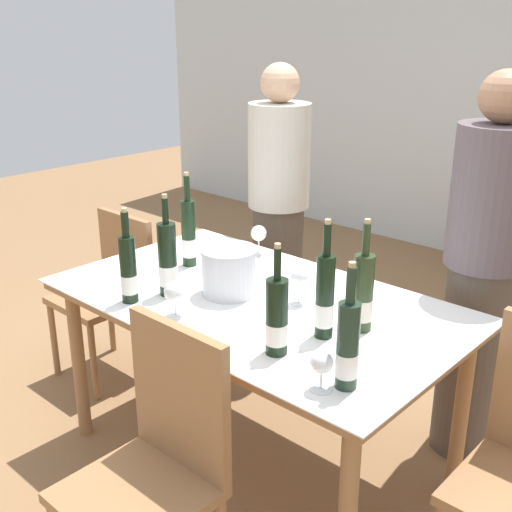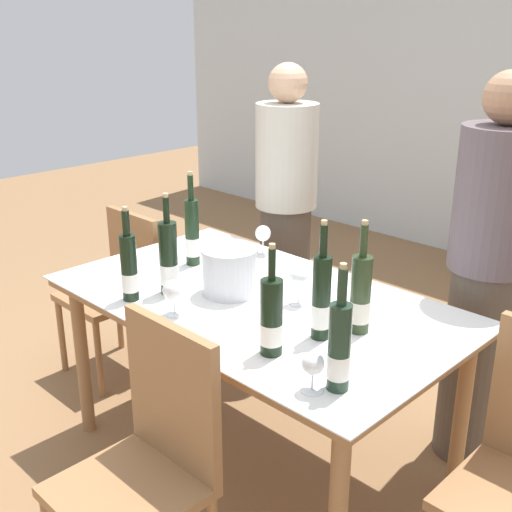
{
  "view_description": "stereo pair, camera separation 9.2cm",
  "coord_description": "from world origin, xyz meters",
  "px_view_note": "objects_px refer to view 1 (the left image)",
  "views": [
    {
      "loc": [
        1.58,
        -1.73,
        1.82
      ],
      "look_at": [
        0.0,
        0.0,
        0.96
      ],
      "focal_mm": 45.0,
      "sensor_mm": 36.0,
      "label": 1
    },
    {
      "loc": [
        1.64,
        -1.67,
        1.82
      ],
      "look_at": [
        0.0,
        0.0,
        0.96
      ],
      "focal_mm": 45.0,
      "sensor_mm": 36.0,
      "label": 2
    }
  ],
  "objects_px": {
    "person_host": "(278,217)",
    "wine_bottle_4": "(168,261)",
    "ice_bucket": "(229,270)",
    "wine_bottle_3": "(348,346)",
    "wine_bottle_5": "(189,234)",
    "wine_bottle_6": "(325,298)",
    "dining_table": "(256,316)",
    "wine_glass_0": "(299,278)",
    "chair_left_end": "(111,284)",
    "wine_bottle_2": "(363,294)",
    "wine_glass_2": "(175,293)",
    "wine_glass_3": "(225,247)",
    "chair_near_front": "(157,455)",
    "person_guest_left": "(482,276)",
    "wine_bottle_0": "(277,319)",
    "wine_bottle_1": "(128,270)",
    "wine_glass_1": "(259,234)",
    "wine_glass_4": "(322,364)"
  },
  "relations": [
    {
      "from": "wine_bottle_3",
      "to": "wine_bottle_4",
      "type": "distance_m",
      "value": 0.94
    },
    {
      "from": "wine_bottle_4",
      "to": "wine_bottle_6",
      "type": "relative_size",
      "value": 0.97
    },
    {
      "from": "wine_glass_2",
      "to": "wine_glass_3",
      "type": "xyz_separation_m",
      "value": [
        -0.21,
        0.47,
        0.01
      ]
    },
    {
      "from": "ice_bucket",
      "to": "chair_near_front",
      "type": "distance_m",
      "value": 0.82
    },
    {
      "from": "person_host",
      "to": "person_guest_left",
      "type": "relative_size",
      "value": 0.98
    },
    {
      "from": "wine_glass_3",
      "to": "wine_glass_0",
      "type": "bearing_deg",
      "value": -8.46
    },
    {
      "from": "wine_bottle_2",
      "to": "person_host",
      "type": "height_order",
      "value": "person_host"
    },
    {
      "from": "wine_bottle_6",
      "to": "chair_near_front",
      "type": "distance_m",
      "value": 0.75
    },
    {
      "from": "wine_bottle_5",
      "to": "wine_glass_1",
      "type": "distance_m",
      "value": 0.35
    },
    {
      "from": "wine_bottle_6",
      "to": "person_guest_left",
      "type": "bearing_deg",
      "value": 74.52
    },
    {
      "from": "ice_bucket",
      "to": "person_host",
      "type": "relative_size",
      "value": 0.14
    },
    {
      "from": "ice_bucket",
      "to": "wine_bottle_2",
      "type": "height_order",
      "value": "wine_bottle_2"
    },
    {
      "from": "ice_bucket",
      "to": "wine_bottle_3",
      "type": "distance_m",
      "value": 0.8
    },
    {
      "from": "wine_bottle_1",
      "to": "wine_bottle_5",
      "type": "height_order",
      "value": "wine_bottle_5"
    },
    {
      "from": "ice_bucket",
      "to": "chair_near_front",
      "type": "height_order",
      "value": "ice_bucket"
    },
    {
      "from": "wine_bottle_1",
      "to": "wine_glass_0",
      "type": "distance_m",
      "value": 0.66
    },
    {
      "from": "dining_table",
      "to": "chair_near_front",
      "type": "distance_m",
      "value": 0.76
    },
    {
      "from": "chair_left_end",
      "to": "wine_glass_1",
      "type": "bearing_deg",
      "value": 21.36
    },
    {
      "from": "wine_glass_4",
      "to": "dining_table",
      "type": "bearing_deg",
      "value": 148.38
    },
    {
      "from": "wine_bottle_4",
      "to": "wine_glass_0",
      "type": "bearing_deg",
      "value": 32.23
    },
    {
      "from": "wine_bottle_0",
      "to": "wine_bottle_6",
      "type": "height_order",
      "value": "wine_bottle_6"
    },
    {
      "from": "wine_glass_3",
      "to": "wine_bottle_6",
      "type": "bearing_deg",
      "value": -17.74
    },
    {
      "from": "dining_table",
      "to": "wine_bottle_6",
      "type": "height_order",
      "value": "wine_bottle_6"
    },
    {
      "from": "wine_bottle_1",
      "to": "dining_table",
      "type": "bearing_deg",
      "value": 45.57
    },
    {
      "from": "wine_bottle_2",
      "to": "wine_bottle_6",
      "type": "xyz_separation_m",
      "value": [
        -0.07,
        -0.13,
        0.01
      ]
    },
    {
      "from": "person_host",
      "to": "wine_bottle_4",
      "type": "bearing_deg",
      "value": -73.57
    },
    {
      "from": "dining_table",
      "to": "wine_bottle_1",
      "type": "distance_m",
      "value": 0.54
    },
    {
      "from": "wine_bottle_5",
      "to": "person_guest_left",
      "type": "distance_m",
      "value": 1.27
    },
    {
      "from": "wine_glass_0",
      "to": "chair_left_end",
      "type": "bearing_deg",
      "value": 179.79
    },
    {
      "from": "wine_bottle_2",
      "to": "wine_bottle_4",
      "type": "bearing_deg",
      "value": -161.09
    },
    {
      "from": "wine_bottle_1",
      "to": "wine_bottle_5",
      "type": "relative_size",
      "value": 0.89
    },
    {
      "from": "wine_bottle_6",
      "to": "wine_glass_3",
      "type": "bearing_deg",
      "value": 162.26
    },
    {
      "from": "ice_bucket",
      "to": "person_host",
      "type": "xyz_separation_m",
      "value": [
        -0.48,
        0.87,
        -0.07
      ]
    },
    {
      "from": "wine_bottle_3",
      "to": "wine_bottle_6",
      "type": "bearing_deg",
      "value": 138.28
    },
    {
      "from": "ice_bucket",
      "to": "chair_left_end",
      "type": "relative_size",
      "value": 0.27
    },
    {
      "from": "wine_glass_4",
      "to": "chair_near_front",
      "type": "distance_m",
      "value": 0.6
    },
    {
      "from": "ice_bucket",
      "to": "wine_glass_0",
      "type": "xyz_separation_m",
      "value": [
        0.27,
        0.11,
        0.01
      ]
    },
    {
      "from": "ice_bucket",
      "to": "wine_glass_1",
      "type": "xyz_separation_m",
      "value": [
        -0.22,
        0.43,
        -0.0
      ]
    },
    {
      "from": "wine_bottle_4",
      "to": "wine_bottle_5",
      "type": "height_order",
      "value": "wine_bottle_5"
    },
    {
      "from": "wine_bottle_2",
      "to": "wine_glass_0",
      "type": "xyz_separation_m",
      "value": [
        -0.3,
        0.02,
        -0.03
      ]
    },
    {
      "from": "wine_bottle_0",
      "to": "wine_bottle_4",
      "type": "relative_size",
      "value": 0.93
    },
    {
      "from": "chair_left_end",
      "to": "person_host",
      "type": "relative_size",
      "value": 0.53
    },
    {
      "from": "ice_bucket",
      "to": "dining_table",
      "type": "bearing_deg",
      "value": 18.05
    },
    {
      "from": "wine_bottle_6",
      "to": "person_host",
      "type": "bearing_deg",
      "value": 137.21
    },
    {
      "from": "wine_glass_1",
      "to": "chair_near_front",
      "type": "distance_m",
      "value": 1.28
    },
    {
      "from": "chair_near_front",
      "to": "person_guest_left",
      "type": "xyz_separation_m",
      "value": [
        0.39,
        1.42,
        0.29
      ]
    },
    {
      "from": "wine_bottle_1",
      "to": "chair_near_front",
      "type": "height_order",
      "value": "wine_bottle_1"
    },
    {
      "from": "wine_glass_2",
      "to": "wine_bottle_1",
      "type": "bearing_deg",
      "value": -172.71
    },
    {
      "from": "dining_table",
      "to": "chair_left_end",
      "type": "xyz_separation_m",
      "value": [
        -1.12,
        0.08,
        -0.2
      ]
    },
    {
      "from": "dining_table",
      "to": "wine_glass_1",
      "type": "distance_m",
      "value": 0.54
    }
  ]
}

